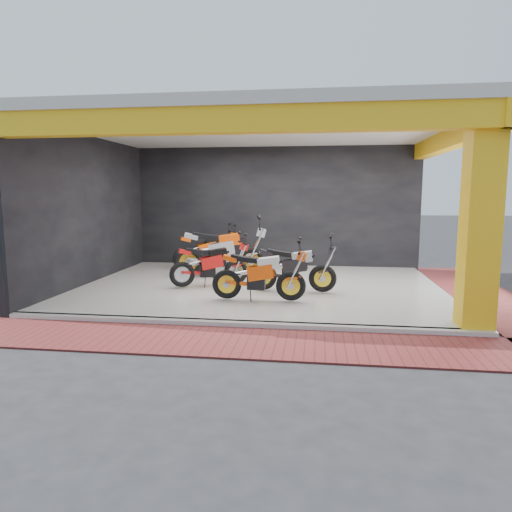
{
  "coord_description": "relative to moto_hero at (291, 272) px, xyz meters",
  "views": [
    {
      "loc": [
        1.28,
        -8.16,
        2.17
      ],
      "look_at": [
        0.03,
        1.04,
        0.9
      ],
      "focal_mm": 32.0,
      "sensor_mm": 36.0,
      "label": 1
    }
  ],
  "objects": [
    {
      "name": "ground",
      "position": [
        -0.78,
        -0.46,
        -0.69
      ],
      "size": [
        80.0,
        80.0,
        0.0
      ],
      "primitive_type": "plane",
      "color": "#2D2D30",
      "rests_on": "ground"
    },
    {
      "name": "showroom_floor",
      "position": [
        -0.78,
        1.54,
        -0.64
      ],
      "size": [
        8.0,
        6.0,
        0.1
      ],
      "primitive_type": "cube",
      "color": "silver",
      "rests_on": "ground"
    },
    {
      "name": "showroom_ceiling",
      "position": [
        -0.78,
        1.54,
        2.91
      ],
      "size": [
        8.4,
        6.4,
        0.2
      ],
      "primitive_type": "cube",
      "color": "beige",
      "rests_on": "corner_column"
    },
    {
      "name": "back_wall",
      "position": [
        -0.78,
        4.64,
        1.06
      ],
      "size": [
        8.2,
        0.2,
        3.5
      ],
      "primitive_type": "cube",
      "color": "black",
      "rests_on": "ground"
    },
    {
      "name": "left_wall",
      "position": [
        -4.88,
        1.54,
        1.06
      ],
      "size": [
        0.2,
        6.2,
        3.5
      ],
      "primitive_type": "cube",
      "color": "black",
      "rests_on": "ground"
    },
    {
      "name": "corner_column",
      "position": [
        2.97,
        -1.21,
        1.06
      ],
      "size": [
        0.5,
        0.5,
        3.5
      ],
      "primitive_type": "cube",
      "color": "yellow",
      "rests_on": "ground"
    },
    {
      "name": "header_beam_front",
      "position": [
        -0.78,
        -1.46,
        2.61
      ],
      "size": [
        8.4,
        0.3,
        0.4
      ],
      "primitive_type": "cube",
      "color": "yellow",
      "rests_on": "corner_column"
    },
    {
      "name": "header_beam_right",
      "position": [
        3.22,
        1.54,
        2.61
      ],
      "size": [
        0.3,
        6.4,
        0.4
      ],
      "primitive_type": "cube",
      "color": "yellow",
      "rests_on": "corner_column"
    },
    {
      "name": "floor_kerb",
      "position": [
        -0.78,
        -1.48,
        -0.64
      ],
      "size": [
        8.0,
        0.2,
        0.1
      ],
      "primitive_type": "cube",
      "color": "silver",
      "rests_on": "ground"
    },
    {
      "name": "paver_front",
      "position": [
        -0.78,
        -2.26,
        -0.68
      ],
      "size": [
        9.0,
        1.4,
        0.03
      ],
      "primitive_type": "cube",
      "color": "maroon",
      "rests_on": "ground"
    },
    {
      "name": "paver_right",
      "position": [
        4.02,
        1.54,
        -0.68
      ],
      "size": [
        1.4,
        7.0,
        0.03
      ],
      "primitive_type": "cube",
      "color": "maroon",
      "rests_on": "ground"
    },
    {
      "name": "moto_hero",
      "position": [
        0.0,
        0.0,
        0.0
      ],
      "size": [
        1.94,
        0.72,
        1.18
      ],
      "primitive_type": null,
      "rotation": [
        0.0,
        0.0,
        0.0
      ],
      "color": "#F64F0A",
      "rests_on": "showroom_floor"
    },
    {
      "name": "moto_row_a",
      "position": [
        0.61,
        0.87,
        0.0
      ],
      "size": [
        1.98,
        0.82,
        1.19
      ],
      "primitive_type": null,
      "rotation": [
        0.0,
        0.0,
        -0.05
      ],
      "color": "black",
      "rests_on": "showroom_floor"
    },
    {
      "name": "moto_row_b",
      "position": [
        -1.34,
        1.49,
        -0.01
      ],
      "size": [
        2.01,
        1.42,
        1.15
      ],
      "primitive_type": null,
      "rotation": [
        0.0,
        0.0,
        0.43
      ],
      "color": "red",
      "rests_on": "showroom_floor"
    },
    {
      "name": "moto_row_c",
      "position": [
        -1.14,
        2.53,
        0.15
      ],
      "size": [
        2.53,
        1.29,
        1.48
      ],
      "primitive_type": null,
      "rotation": [
        0.0,
        0.0,
        0.17
      ],
      "color": "#A0A2A7",
      "rests_on": "showroom_floor"
    },
    {
      "name": "moto_row_d",
      "position": [
        -2.06,
        4.03,
        0.0
      ],
      "size": [
        2.06,
        1.55,
        1.19
      ],
      "primitive_type": null,
      "rotation": [
        0.0,
        0.0,
        0.49
      ],
      "color": "#DC4A09",
      "rests_on": "showroom_floor"
    }
  ]
}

